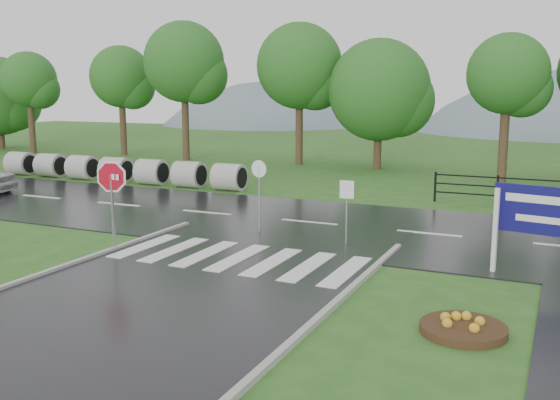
% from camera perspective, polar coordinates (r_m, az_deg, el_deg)
% --- Properties ---
extents(ground, '(120.00, 120.00, 0.00)m').
position_cam_1_polar(ground, '(12.64, -14.94, -10.81)').
color(ground, '#2B5D1F').
rests_on(ground, ground).
extents(main_road, '(90.00, 8.00, 0.04)m').
position_cam_1_polar(main_road, '(20.98, 2.70, -2.15)').
color(main_road, black).
rests_on(main_road, ground).
extents(crosswalk, '(6.50, 2.80, 0.02)m').
position_cam_1_polar(crosswalk, '(16.56, -3.85, -5.27)').
color(crosswalk, silver).
rests_on(crosswalk, ground).
extents(hills, '(102.00, 48.00, 48.00)m').
position_cam_1_polar(hills, '(76.77, 20.85, -5.71)').
color(hills, slate).
rests_on(hills, ground).
extents(treeline, '(83.20, 5.20, 10.00)m').
position_cam_1_polar(treeline, '(33.97, 13.21, 2.28)').
color(treeline, '#1F5B1C').
rests_on(treeline, ground).
extents(culvert_pipes, '(13.90, 1.20, 1.20)m').
position_cam_1_polar(culvert_pipes, '(31.40, -14.76, 2.71)').
color(culvert_pipes, '#9E9B93').
rests_on(culvert_pipes, ground).
extents(stop_sign, '(1.17, 0.26, 2.68)m').
position_cam_1_polar(stop_sign, '(17.67, -15.14, 1.37)').
color(stop_sign, '#939399').
rests_on(stop_sign, ground).
extents(estate_billboard, '(2.49, 0.56, 2.21)m').
position_cam_1_polar(estate_billboard, '(15.84, 23.34, -1.36)').
color(estate_billboard, silver).
rests_on(estate_billboard, ground).
extents(flower_bed, '(1.59, 1.59, 0.32)m').
position_cam_1_polar(flower_bed, '(12.19, 16.41, -11.09)').
color(flower_bed, '#332111').
rests_on(flower_bed, ground).
extents(reg_sign_small, '(0.42, 0.06, 1.89)m').
position_cam_1_polar(reg_sign_small, '(17.88, 6.12, 0.10)').
color(reg_sign_small, '#939399').
rests_on(reg_sign_small, ground).
extents(reg_sign_round, '(0.53, 0.09, 2.30)m').
position_cam_1_polar(reg_sign_round, '(19.30, -1.92, 1.16)').
color(reg_sign_round, '#939399').
rests_on(reg_sign_round, ground).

